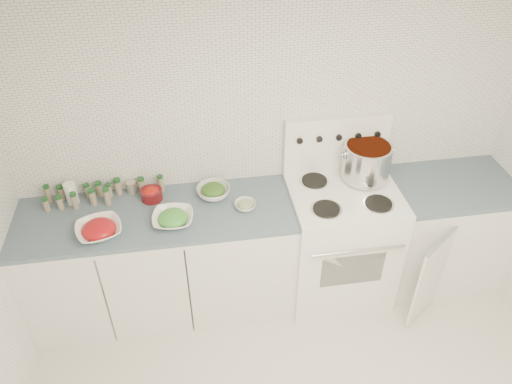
# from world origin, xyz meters

# --- Properties ---
(room_walls) EXTENTS (3.54, 3.04, 2.52)m
(room_walls) POSITION_xyz_m (0.00, 0.00, 1.56)
(room_walls) COLOR white
(room_walls) RESTS_ON ground
(counter_left) EXTENTS (1.85, 0.62, 0.90)m
(counter_left) POSITION_xyz_m (-0.82, 1.19, 0.45)
(counter_left) COLOR white
(counter_left) RESTS_ON ground
(stove) EXTENTS (0.76, 0.70, 1.36)m
(stove) POSITION_xyz_m (0.48, 1.19, 0.50)
(stove) COLOR white
(stove) RESTS_ON ground
(counter_right) EXTENTS (0.89, 0.86, 0.90)m
(counter_right) POSITION_xyz_m (1.30, 1.19, 0.45)
(counter_right) COLOR white
(counter_right) RESTS_ON ground
(stock_pot) EXTENTS (0.36, 0.34, 0.26)m
(stock_pot) POSITION_xyz_m (0.66, 1.32, 1.09)
(stock_pot) COLOR silver
(stock_pot) RESTS_ON stove
(bowl_tomato) EXTENTS (0.34, 0.34, 0.09)m
(bowl_tomato) POSITION_xyz_m (-1.17, 1.04, 0.94)
(bowl_tomato) COLOR white
(bowl_tomato) RESTS_ON counter_left
(bowl_snowpea) EXTENTS (0.29, 0.29, 0.09)m
(bowl_snowpea) POSITION_xyz_m (-0.70, 1.08, 0.94)
(bowl_snowpea) COLOR white
(bowl_snowpea) RESTS_ON counter_left
(bowl_broccoli) EXTENTS (0.27, 0.27, 0.09)m
(bowl_broccoli) POSITION_xyz_m (-0.42, 1.32, 0.94)
(bowl_broccoli) COLOR white
(bowl_broccoli) RESTS_ON counter_left
(bowl_zucchini) EXTENTS (0.18, 0.18, 0.06)m
(bowl_zucchini) POSITION_xyz_m (-0.22, 1.16, 0.93)
(bowl_zucchini) COLOR white
(bowl_zucchini) RESTS_ON counter_left
(bowl_pepper) EXTENTS (0.15, 0.15, 0.09)m
(bowl_pepper) POSITION_xyz_m (-0.84, 1.36, 0.94)
(bowl_pepper) COLOR #530E12
(bowl_pepper) RESTS_ON counter_left
(salt_canister) EXTENTS (0.08, 0.08, 0.16)m
(salt_canister) POSITION_xyz_m (-1.37, 1.40, 0.98)
(salt_canister) COLOR white
(salt_canister) RESTS_ON counter_left
(tin_can) EXTENTS (0.07, 0.07, 0.09)m
(tin_can) POSITION_xyz_m (-0.98, 1.45, 0.94)
(tin_can) COLOR #B6AD9A
(tin_can) RESTS_ON counter_left
(spice_cluster) EXTENTS (0.80, 0.16, 0.14)m
(spice_cluster) POSITION_xyz_m (-1.22, 1.40, 0.96)
(spice_cluster) COLOR gray
(spice_cluster) RESTS_ON counter_left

